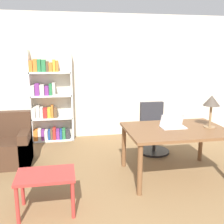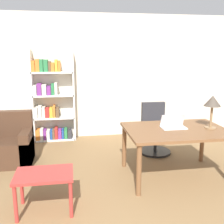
% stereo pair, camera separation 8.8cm
% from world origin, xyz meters
% --- Properties ---
extents(wall_back, '(8.00, 0.06, 2.70)m').
position_xyz_m(wall_back, '(0.00, 4.53, 1.35)').
color(wall_back, beige).
rests_on(wall_back, ground_plane).
extents(desk, '(1.51, 1.06, 0.75)m').
position_xyz_m(desk, '(0.85, 2.27, 0.66)').
color(desk, brown).
rests_on(desk, ground_plane).
extents(laptop, '(0.37, 0.21, 0.21)m').
position_xyz_m(laptop, '(0.83, 2.33, 0.80)').
color(laptop, silver).
rests_on(laptop, desk).
extents(table_lamp, '(0.25, 0.25, 0.50)m').
position_xyz_m(table_lamp, '(1.38, 2.23, 1.14)').
color(table_lamp, olive).
rests_on(table_lamp, desk).
extents(office_chair, '(0.59, 0.59, 0.95)m').
position_xyz_m(office_chair, '(0.87, 3.31, 0.41)').
color(office_chair, black).
rests_on(office_chair, ground_plane).
extents(side_table_blue, '(0.68, 0.46, 0.48)m').
position_xyz_m(side_table_blue, '(-1.03, 1.64, 0.41)').
color(side_table_blue, '#B2332D').
rests_on(side_table_blue, ground_plane).
extents(armchair, '(0.78, 0.64, 0.88)m').
position_xyz_m(armchair, '(-1.77, 3.19, 0.30)').
color(armchair, '#472D1E').
rests_on(armchair, ground_plane).
extents(bookshelf, '(0.89, 0.28, 1.94)m').
position_xyz_m(bookshelf, '(-1.12, 4.34, 0.85)').
color(bookshelf, white).
rests_on(bookshelf, ground_plane).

